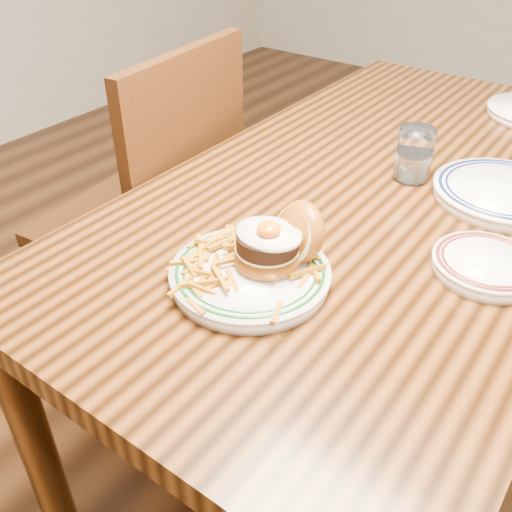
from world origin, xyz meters
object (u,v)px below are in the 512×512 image
Objects in this scene: chair_left at (155,214)px; main_plate at (259,262)px; side_plate at (487,264)px; table at (384,217)px.

chair_left reaches higher than main_plate.
chair_left is at bearing 151.89° from side_plate.
chair_left reaches higher than side_plate.
side_plate is (0.87, -0.07, 0.24)m from chair_left.
chair_left is 3.49× the size of main_plate.
table is at bearing 110.61° from main_plate.
side_plate is at bearing -36.91° from table.
table is 1.63× the size of chair_left.
main_plate is 1.55× the size of side_plate.
side_plate is at bearing -10.53° from chair_left.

